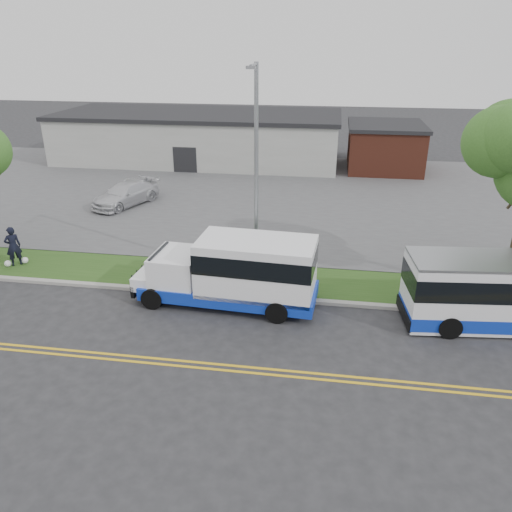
% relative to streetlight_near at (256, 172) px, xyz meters
% --- Properties ---
extents(ground, '(140.00, 140.00, 0.00)m').
position_rel_streetlight_near_xyz_m(ground, '(-3.00, -2.73, -5.23)').
color(ground, '#28282B').
rests_on(ground, ground).
extents(lane_line_north, '(70.00, 0.12, 0.01)m').
position_rel_streetlight_near_xyz_m(lane_line_north, '(-3.00, -6.58, -5.23)').
color(lane_line_north, yellow).
rests_on(lane_line_north, ground).
extents(lane_line_south, '(70.00, 0.12, 0.01)m').
position_rel_streetlight_near_xyz_m(lane_line_south, '(-3.00, -6.88, -5.23)').
color(lane_line_south, yellow).
rests_on(lane_line_south, ground).
extents(curb, '(80.00, 0.30, 0.15)m').
position_rel_streetlight_near_xyz_m(curb, '(-3.00, -1.63, -5.16)').
color(curb, '#9E9B93').
rests_on(curb, ground).
extents(verge, '(80.00, 3.30, 0.10)m').
position_rel_streetlight_near_xyz_m(verge, '(-3.00, 0.17, -5.18)').
color(verge, '#274C19').
rests_on(verge, ground).
extents(parking_lot, '(80.00, 25.00, 0.10)m').
position_rel_streetlight_near_xyz_m(parking_lot, '(-3.00, 14.27, -5.18)').
color(parking_lot, '#4C4C4F').
rests_on(parking_lot, ground).
extents(commercial_building, '(25.40, 10.40, 4.35)m').
position_rel_streetlight_near_xyz_m(commercial_building, '(-9.00, 24.27, -3.05)').
color(commercial_building, '#9E9E99').
rests_on(commercial_building, ground).
extents(brick_wing, '(6.30, 7.30, 3.90)m').
position_rel_streetlight_near_xyz_m(brick_wing, '(7.50, 23.27, -3.27)').
color(brick_wing, brown).
rests_on(brick_wing, ground).
extents(streetlight_near, '(0.35, 1.53, 9.50)m').
position_rel_streetlight_near_xyz_m(streetlight_near, '(0.00, 0.00, 0.00)').
color(streetlight_near, gray).
rests_on(streetlight_near, verge).
extents(shuttle_bus, '(7.90, 3.01, 2.97)m').
position_rel_streetlight_near_xyz_m(shuttle_bus, '(-0.40, -2.17, -3.64)').
color(shuttle_bus, '#1032B3').
rests_on(shuttle_bus, ground).
extents(pedestrian, '(0.86, 0.85, 2.00)m').
position_rel_streetlight_near_xyz_m(pedestrian, '(-12.02, -0.17, -4.13)').
color(pedestrian, black).
rests_on(pedestrian, verge).
extents(parked_car_a, '(1.37, 3.92, 1.29)m').
position_rel_streetlight_near_xyz_m(parked_car_a, '(-10.45, 11.28, -4.49)').
color(parked_car_a, '#AFB1B6').
rests_on(parked_car_a, parking_lot).
extents(parked_car_b, '(3.90, 5.50, 1.48)m').
position_rel_streetlight_near_xyz_m(parked_car_b, '(-10.43, 9.99, -4.39)').
color(parked_car_b, silver).
rests_on(parked_car_b, parking_lot).
extents(grocery_bag_left, '(0.32, 0.32, 0.32)m').
position_rel_streetlight_near_xyz_m(grocery_bag_left, '(-12.32, -0.42, -4.97)').
color(grocery_bag_left, white).
rests_on(grocery_bag_left, verge).
extents(grocery_bag_right, '(0.32, 0.32, 0.32)m').
position_rel_streetlight_near_xyz_m(grocery_bag_right, '(-11.72, 0.08, -4.97)').
color(grocery_bag_right, white).
rests_on(grocery_bag_right, verge).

